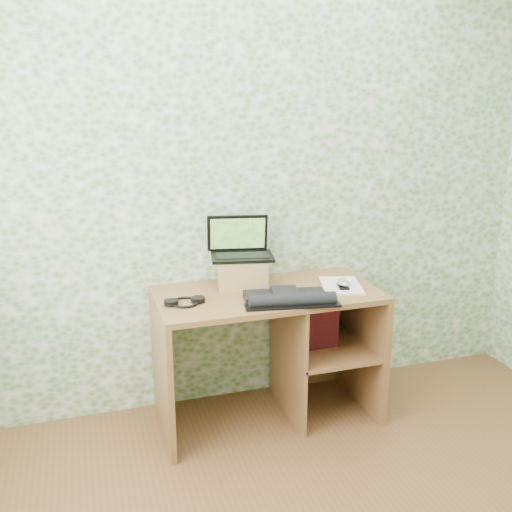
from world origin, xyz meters
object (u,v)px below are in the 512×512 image
object	(u,v)px
desk	(279,334)
laptop	(240,247)
notepad	(341,286)
riser	(242,272)
keyboard	(288,298)

from	to	relation	value
desk	laptop	size ratio (longest dim) A/B	3.20
laptop	notepad	distance (m)	0.60
desk	riser	bearing A→B (deg)	147.07
desk	notepad	xyz separation A→B (m)	(0.34, -0.07, 0.28)
laptop	keyboard	world-z (taller)	laptop
laptop	keyboard	size ratio (longest dim) A/B	0.76
desk	notepad	distance (m)	0.44
keyboard	laptop	bearing A→B (deg)	122.21
riser	keyboard	size ratio (longest dim) A/B	0.54
keyboard	riser	bearing A→B (deg)	124.43
desk	laptop	bearing A→B (deg)	139.61
notepad	keyboard	bearing A→B (deg)	-143.30
laptop	notepad	bearing A→B (deg)	-12.31
riser	notepad	size ratio (longest dim) A/B	0.89
notepad	riser	bearing A→B (deg)	175.91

